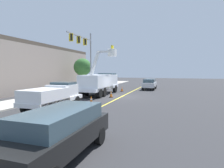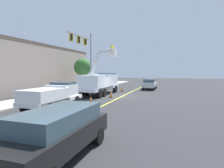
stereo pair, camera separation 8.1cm
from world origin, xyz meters
TOP-DOWN VIEW (x-y plane):
  - ground at (0.00, 0.00)m, footprint 120.00×120.00m
  - sidewalk_far_side at (-0.22, 8.00)m, footprint 60.08×5.27m
  - lane_centre_stripe at (0.00, 0.00)m, footprint 49.99×1.55m
  - utility_bucket_truck at (0.75, 3.11)m, footprint 8.27×3.24m
  - service_pickup_truck at (-8.97, 2.87)m, footprint 5.66×2.32m
  - passing_minivan at (9.60, -1.76)m, footprint 4.85×2.06m
  - trailing_sedan at (-15.62, -2.46)m, footprint 4.85×2.06m
  - traffic_cone_leading at (-11.44, 0.68)m, footprint 0.40×0.40m
  - traffic_cone_mid_front at (-6.44, 0.86)m, footprint 0.40×0.40m
  - traffic_cone_mid_rear at (-1.23, 0.93)m, footprint 0.40×0.40m
  - traffic_cone_trailing at (5.05, 1.54)m, footprint 0.40×0.40m
  - traffic_signal_mast at (4.15, 7.11)m, footprint 7.09×0.67m
  - commercial_building_backdrop at (2.51, 16.98)m, footprint 23.78×10.53m
  - street_tree_right at (7.58, 9.43)m, footprint 2.99×2.99m

SIDE VIEW (x-z plane):
  - ground at x=0.00m, z-range 0.00..0.00m
  - lane_centre_stripe at x=0.00m, z-range 0.00..0.01m
  - sidewalk_far_side at x=-0.22m, z-range 0.00..0.12m
  - traffic_cone_mid_rear at x=-1.23m, z-range -0.01..0.76m
  - traffic_cone_trailing at x=5.05m, z-range -0.01..0.77m
  - traffic_cone_leading at x=-11.44m, z-range -0.01..0.80m
  - traffic_cone_mid_front at x=-6.44m, z-range -0.01..0.86m
  - passing_minivan at x=9.60m, z-range 0.13..1.82m
  - trailing_sedan at x=-15.62m, z-range 0.13..1.82m
  - service_pickup_truck at x=-8.97m, z-range 0.09..2.15m
  - utility_bucket_truck at x=0.75m, z-range -1.51..4.69m
  - commercial_building_backdrop at x=2.51m, z-range 0.00..6.92m
  - street_tree_right at x=7.58m, z-range 1.06..6.22m
  - traffic_signal_mast at x=4.15m, z-range 1.67..10.66m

